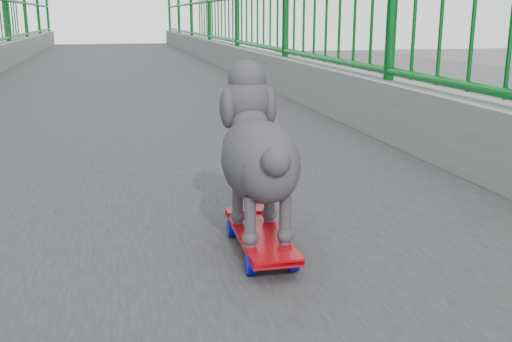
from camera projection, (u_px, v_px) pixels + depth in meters
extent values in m
cube|color=#2D2D2F|center=(130.00, 195.00, 3.06)|extent=(3.00, 24.00, 0.50)
cube|color=slate|center=(124.00, 234.00, 12.40)|extent=(1.20, 1.20, 6.50)
cylinder|color=#0C7324|center=(37.00, 5.00, 11.88)|extent=(0.06, 0.06, 1.10)
cube|color=gray|center=(387.00, 107.00, 3.27)|extent=(0.20, 24.00, 0.30)
cylinder|color=#0C7324|center=(179.00, 6.00, 12.51)|extent=(0.06, 0.06, 1.10)
cube|color=red|center=(260.00, 235.00, 1.64)|extent=(0.14, 0.44, 0.01)
cube|color=#99999E|center=(272.00, 260.00, 1.52)|extent=(0.08, 0.03, 0.02)
cylinder|color=#0808B4|center=(250.00, 265.00, 1.51)|extent=(0.02, 0.05, 0.05)
sphere|color=yellow|center=(250.00, 265.00, 1.51)|extent=(0.02, 0.02, 0.02)
cylinder|color=#0808B4|center=(293.00, 261.00, 1.53)|extent=(0.02, 0.05, 0.05)
sphere|color=yellow|center=(293.00, 261.00, 1.53)|extent=(0.02, 0.02, 0.02)
cube|color=#99999E|center=(250.00, 224.00, 1.78)|extent=(0.08, 0.03, 0.02)
cylinder|color=#0808B4|center=(232.00, 228.00, 1.77)|extent=(0.02, 0.05, 0.05)
sphere|color=yellow|center=(232.00, 228.00, 1.77)|extent=(0.02, 0.02, 0.02)
cylinder|color=#0808B4|center=(269.00, 226.00, 1.79)|extent=(0.02, 0.05, 0.05)
sphere|color=yellow|center=(269.00, 226.00, 1.79)|extent=(0.02, 0.02, 0.02)
ellipsoid|color=#29272B|center=(260.00, 161.00, 1.59)|extent=(0.22, 0.33, 0.22)
sphere|color=#29272B|center=(247.00, 100.00, 1.73)|extent=(0.14, 0.14, 0.14)
sphere|color=black|center=(241.00, 102.00, 1.82)|extent=(0.02, 0.02, 0.02)
sphere|color=#29272B|center=(276.00, 161.00, 1.42)|extent=(0.07, 0.07, 0.07)
cylinder|color=#29272B|center=(238.00, 201.00, 1.70)|extent=(0.03, 0.03, 0.13)
cylinder|color=#29272B|center=(269.00, 199.00, 1.72)|extent=(0.03, 0.03, 0.13)
cylinder|color=#29272B|center=(250.00, 221.00, 1.53)|extent=(0.03, 0.03, 0.13)
cylinder|color=#29272B|center=(285.00, 219.00, 1.55)|extent=(0.03, 0.03, 0.13)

